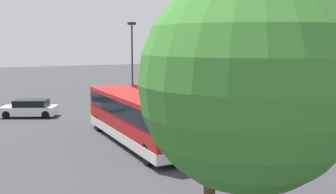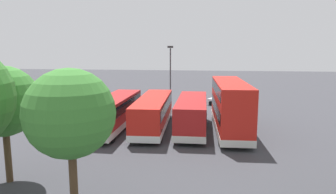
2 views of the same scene
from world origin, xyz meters
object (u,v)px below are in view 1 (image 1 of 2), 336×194
at_px(bus_single_deck_second, 234,108).
at_px(lamp_post_tall, 132,59).
at_px(bus_single_deck_fourth, 136,117).
at_px(car_hatchback_silver, 188,96).
at_px(waste_bin_yellow, 171,108).
at_px(bus_single_deck_third, 186,111).
at_px(car_small_green, 30,108).
at_px(bus_double_decker_near_end, 272,93).

bearing_deg(bus_single_deck_second, lamp_post_tall, -72.88).
xyz_separation_m(bus_single_deck_fourth, car_hatchback_silver, (-10.78, -13.03, -0.92)).
distance_m(bus_single_deck_second, waste_bin_yellow, 7.94).
distance_m(bus_single_deck_third, lamp_post_tall, 10.88).
relative_size(lamp_post_tall, waste_bin_yellow, 8.22).
relative_size(bus_single_deck_third, car_small_green, 2.46).
xyz_separation_m(bus_single_deck_third, bus_single_deck_fourth, (3.63, 0.43, 0.00)).
bearing_deg(car_small_green, bus_single_deck_fourth, 111.82).
distance_m(car_hatchback_silver, waste_bin_yellow, 6.76).
xyz_separation_m(bus_single_deck_third, car_small_green, (8.36, -11.38, -0.92)).
height_order(bus_single_deck_second, car_small_green, bus_single_deck_second).
bearing_deg(lamp_post_tall, bus_double_decker_near_end, 122.30).
height_order(bus_single_deck_fourth, car_small_green, bus_single_deck_fourth).
height_order(bus_single_deck_third, waste_bin_yellow, bus_single_deck_third).
bearing_deg(bus_single_deck_third, car_hatchback_silver, -119.56).
bearing_deg(lamp_post_tall, car_hatchback_silver, -162.70).
bearing_deg(car_hatchback_silver, bus_single_deck_third, 60.44).
bearing_deg(bus_single_deck_second, car_small_green, -44.25).
bearing_deg(bus_double_decker_near_end, bus_single_deck_fourth, 1.57).
distance_m(bus_single_deck_fourth, car_hatchback_silver, 16.93).
distance_m(bus_single_deck_fourth, lamp_post_tall, 11.96).
xyz_separation_m(bus_single_deck_third, car_hatchback_silver, (-7.15, -12.60, -0.92)).
relative_size(car_hatchback_silver, car_small_green, 0.92).
height_order(bus_double_decker_near_end, bus_single_deck_fourth, bus_double_decker_near_end).
bearing_deg(waste_bin_yellow, bus_double_decker_near_end, 119.38).
height_order(car_hatchback_silver, lamp_post_tall, lamp_post_tall).
bearing_deg(bus_single_deck_third, bus_single_deck_fourth, 6.75).
height_order(bus_single_deck_fourth, waste_bin_yellow, bus_single_deck_fourth).
relative_size(bus_single_deck_fourth, car_small_green, 2.44).
relative_size(bus_double_decker_near_end, bus_single_deck_second, 1.15).
xyz_separation_m(bus_single_deck_fourth, waste_bin_yellow, (-6.33, -7.95, -1.15)).
xyz_separation_m(bus_double_decker_near_end, car_hatchback_silver, (-0.14, -12.74, -1.75)).
distance_m(bus_double_decker_near_end, car_small_green, 19.28).
xyz_separation_m(bus_double_decker_near_end, bus_single_deck_second, (3.39, 0.15, -0.83)).
xyz_separation_m(bus_single_deck_second, bus_single_deck_fourth, (7.25, 0.14, 0.00)).
distance_m(car_hatchback_silver, car_small_green, 15.55).
distance_m(car_small_green, lamp_post_tall, 9.53).
bearing_deg(car_small_green, lamp_post_tall, 174.02).
height_order(bus_single_deck_second, waste_bin_yellow, bus_single_deck_second).
relative_size(bus_double_decker_near_end, lamp_post_tall, 1.49).
xyz_separation_m(bus_single_deck_second, bus_single_deck_third, (3.61, -0.28, 0.00)).
bearing_deg(bus_double_decker_near_end, waste_bin_yellow, -60.62).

